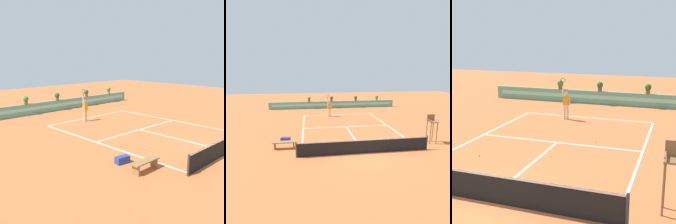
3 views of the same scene
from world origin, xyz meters
TOP-DOWN VIEW (x-y plane):
  - ground_plane at (0.00, 6.00)m, footprint 60.00×60.00m
  - court_lines at (0.00, 6.72)m, footprint 8.32×11.94m
  - back_wall_barrier at (0.00, 16.39)m, footprint 18.00×0.21m
  - bench_courtside at (-5.33, 1.63)m, footprint 1.60×0.44m
  - gear_bag at (-5.37, 2.99)m, footprint 0.75×0.46m
  - tennis_player at (-1.14, 11.07)m, footprint 0.62×0.26m
  - tennis_ball_near_baseline at (1.77, 7.00)m, footprint 0.07×0.07m
  - tennis_ball_mid_court at (-2.51, 3.46)m, footprint 0.07×0.07m
  - tennis_ball_by_sideline at (0.43, 4.44)m, footprint 0.07×0.07m
  - potted_plant_right at (3.29, 16.39)m, footprint 0.48×0.48m
  - potted_plant_centre at (-0.26, 16.39)m, footprint 0.48×0.48m
  - potted_plant_far_right at (6.48, 16.39)m, footprint 0.48×0.48m
  - potted_plant_left at (-3.45, 16.39)m, footprint 0.48×0.48m

SIDE VIEW (x-z plane):
  - ground_plane at x=0.00m, z-range 0.00..0.00m
  - court_lines at x=0.00m, z-range 0.00..0.01m
  - tennis_ball_near_baseline at x=1.77m, z-range 0.00..0.07m
  - tennis_ball_mid_court at x=-2.51m, z-range 0.00..0.07m
  - tennis_ball_by_sideline at x=0.43m, z-range 0.00..0.07m
  - gear_bag at x=-5.37m, z-range 0.00..0.36m
  - bench_courtside at x=-5.33m, z-range 0.12..0.63m
  - back_wall_barrier at x=0.00m, z-range 0.00..1.00m
  - tennis_player at x=-1.14m, z-range -0.24..2.34m
  - potted_plant_right at x=3.29m, z-range 1.05..1.78m
  - potted_plant_centre at x=-0.26m, z-range 1.05..1.78m
  - potted_plant_far_right at x=6.48m, z-range 1.05..1.78m
  - potted_plant_left at x=-3.45m, z-range 1.05..1.78m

